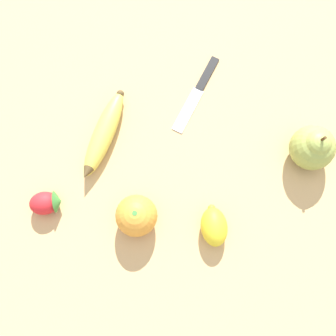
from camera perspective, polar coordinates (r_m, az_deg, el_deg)
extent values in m
plane|color=tan|center=(0.74, 2.27, -3.45)|extent=(3.00, 3.00, 0.00)
ellipsoid|color=#DBCC4C|center=(0.76, -9.28, 4.99)|extent=(0.18, 0.10, 0.04)
cone|color=brown|center=(0.73, -11.77, -0.75)|extent=(0.03, 0.03, 0.03)
sphere|color=brown|center=(0.78, -6.93, 10.64)|extent=(0.01, 0.01, 0.01)
sphere|color=orange|center=(0.70, -4.61, -6.91)|extent=(0.07, 0.07, 0.07)
cylinder|color=#3D8438|center=(0.66, -4.85, -6.56)|extent=(0.01, 0.01, 0.00)
sphere|color=#99A84C|center=(0.76, 20.19, 2.78)|extent=(0.08, 0.08, 0.08)
sphere|color=#99A84C|center=(0.74, 20.78, 3.26)|extent=(0.05, 0.05, 0.05)
cylinder|color=#4C3319|center=(0.71, 21.60, 3.93)|extent=(0.01, 0.01, 0.02)
ellipsoid|color=red|center=(0.75, -17.53, -4.90)|extent=(0.05, 0.06, 0.04)
cone|color=#3D8438|center=(0.74, -15.66, -4.68)|extent=(0.04, 0.02, 0.04)
ellipsoid|color=yellow|center=(0.71, 6.70, -8.48)|extent=(0.07, 0.05, 0.05)
sphere|color=yellow|center=(0.71, 6.34, -5.85)|extent=(0.01, 0.01, 0.01)
cube|color=silver|center=(0.78, 2.91, 8.43)|extent=(0.10, 0.06, 0.00)
cube|color=black|center=(0.82, 5.74, 13.56)|extent=(0.08, 0.05, 0.01)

